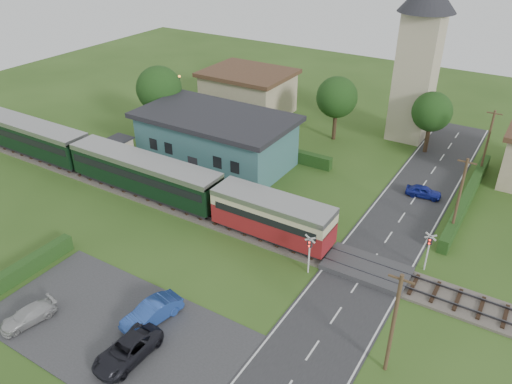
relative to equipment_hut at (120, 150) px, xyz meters
The scene contains 29 objects.
ground 18.82m from the equipment_hut, 16.11° to the right, with size 120.00×120.00×0.00m, color #2D4C19.
railway_track 18.36m from the equipment_hut, 10.08° to the right, with size 76.00×3.20×0.49m.
road 28.53m from the equipment_hut, 10.52° to the right, with size 6.00×70.00×0.05m, color #28282B.
car_park 23.90m from the equipment_hut, 46.19° to the right, with size 17.00×9.00×0.08m, color #333335.
crossing_deck 28.22m from the equipment_hut, ahead, with size 6.20×3.40×0.45m, color #333335.
platform 8.14m from the equipment_hut, ahead, with size 30.00×3.00×0.45m, color gray.
equipment_hut is the anchor object (origin of this frame).
station_building 9.92m from the equipment_hut, 35.92° to the left, with size 16.00×9.00×5.30m.
train 4.51m from the equipment_hut, 45.48° to the right, with size 43.20×2.90×3.40m.
church_tower 33.48m from the equipment_hut, 44.75° to the left, with size 6.00×6.00×17.60m.
house_west 20.05m from the equipment_hut, 81.38° to the left, with size 10.80×8.80×5.50m.
hedge_carpark 18.61m from the equipment_hut, 67.85° to the right, with size 0.80×9.00×1.20m, color #193814.
hedge_roadside 33.98m from the equipment_hut, 18.54° to the left, with size 0.80×18.00×1.20m, color #193814.
hedge_station 13.09m from the equipment_hut, 52.16° to the left, with size 22.00×0.80×1.30m, color #193814.
tree_a 9.73m from the equipment_hut, 102.80° to the left, with size 5.20×5.20×8.00m.
tree_b 24.16m from the equipment_hut, 48.05° to the left, with size 4.60×4.60×7.34m.
tree_c 32.81m from the equipment_hut, 37.29° to the left, with size 4.20×4.20×6.78m.
utility_pole_b 34.14m from the equipment_hut, 19.18° to the right, with size 1.40×0.22×7.00m.
utility_pole_c 32.61m from the equipment_hut, ahead, with size 1.40×0.22×7.00m.
utility_pole_d 36.37m from the equipment_hut, 27.55° to the left, with size 1.40×0.22×7.00m.
crossing_signal_near 25.04m from the equipment_hut, 12.94° to the right, with size 0.84×0.28×3.28m.
crossing_signal_far 31.61m from the equipment_hut, ahead, with size 0.84×0.28×3.28m.
streetlamp_west 15.39m from the equipment_hut, 105.12° to the left, with size 0.30×0.30×5.15m.
car_on_road 30.21m from the equipment_hut, 19.05° to the left, with size 1.28×3.17×1.08m, color navy.
car_park_blue 23.77m from the equipment_hut, 40.48° to the right, with size 1.46×4.19×1.38m, color #244497.
car_park_silver 22.76m from the equipment_hut, 60.06° to the right, with size 1.45×3.57×1.04m, color #B5B5B5.
car_park_dark 26.48m from the equipment_hut, 44.34° to the right, with size 2.08×4.51×1.25m, color black.
pedestrian_near 15.12m from the equipment_hut, ahead, with size 0.67×0.44×1.84m, color gray.
pedestrian_far 1.02m from the equipment_hut, ahead, with size 0.84×0.65×1.72m, color gray.
Camera 1 is at (18.36, -27.05, 23.44)m, focal length 35.00 mm.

